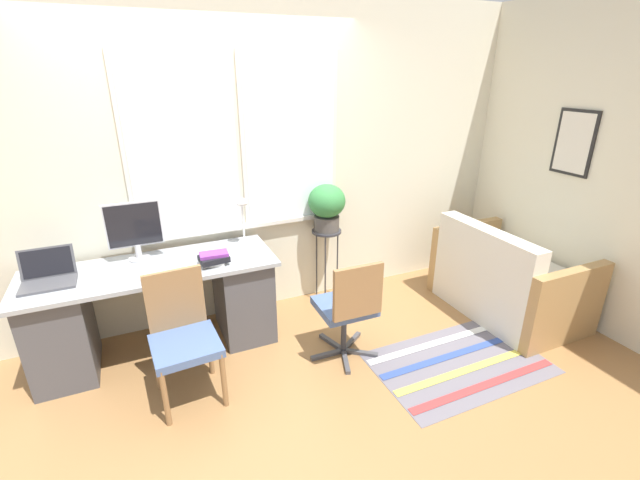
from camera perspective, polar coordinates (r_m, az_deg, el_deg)
ground_plane at (r=3.58m, az=-9.58°, el=-14.65°), size 14.00×14.00×0.00m
wall_back_with_window at (r=3.67m, az=-13.73°, el=9.42°), size 9.00×0.12×2.70m
wall_right_with_picture at (r=4.56m, az=27.15°, el=9.92°), size 0.08×9.00×2.70m
desk at (r=3.58m, az=-20.77°, el=-8.38°), size 1.82×0.64×0.74m
laptop at (r=3.48m, az=-32.52°, el=-4.11°), size 0.34×0.27×0.23m
monitor at (r=3.51m, az=-23.50°, el=1.39°), size 0.40×0.16×0.46m
keyboard at (r=3.28m, az=-22.37°, el=-4.46°), size 0.41×0.13×0.02m
mouse at (r=3.27m, az=-17.41°, el=-3.64°), size 0.04×0.07×0.04m
desk_lamp at (r=3.55m, az=-10.28°, el=3.46°), size 0.13×0.13×0.40m
book_stack at (r=3.31m, az=-13.98°, el=-2.39°), size 0.22×0.19×0.09m
desk_chair_wooden at (r=3.05m, az=-17.82°, el=-11.91°), size 0.45×0.46×0.88m
office_chair_swivel at (r=3.25m, az=3.79°, el=-8.90°), size 0.52×0.54×0.85m
couch_loveseat at (r=4.28m, az=23.44°, el=-5.15°), size 0.81×1.26×0.85m
plant_stand at (r=4.01m, az=0.88°, el=0.17°), size 0.28×0.28×0.71m
potted_plant at (r=3.90m, az=0.91°, el=4.69°), size 0.34×0.34×0.44m
floor_rug_striped at (r=3.59m, az=18.02°, el=-15.30°), size 1.31×0.83×0.01m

